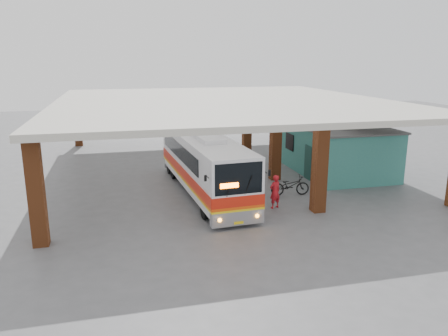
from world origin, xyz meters
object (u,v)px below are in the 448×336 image
Objects in this scene: motorcycle at (290,185)px; red_chair at (280,156)px; coach_bus at (204,163)px; pedestrian at (275,192)px.

red_chair is (2.43, 7.81, -0.20)m from motorcycle.
motorcycle is 8.18m from red_chair.
coach_bus reaches higher than pedestrian.
coach_bus reaches higher than red_chair.
red_chair is (3.96, 9.57, -0.50)m from pedestrian.
pedestrian reaches higher than red_chair.
red_chair is (6.87, 6.19, -1.32)m from coach_bus.
red_chair is at bearing -11.02° from motorcycle.
pedestrian is at bearing -53.02° from coach_bus.
pedestrian is (-1.53, -1.75, 0.29)m from motorcycle.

